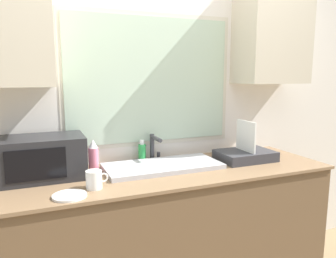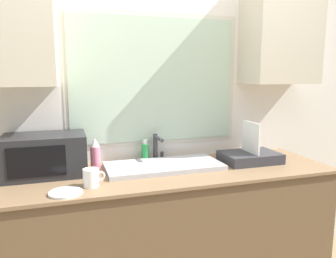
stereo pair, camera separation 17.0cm
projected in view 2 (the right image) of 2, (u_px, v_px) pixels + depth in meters
The scene contains 10 objects.
countertop at pixel (169, 236), 2.21m from camera, with size 2.18×0.69×0.92m.
wall_back at pixel (155, 91), 2.35m from camera, with size 6.00×0.38×2.60m.
sink_basin at pixel (164, 166), 2.19m from camera, with size 0.77×0.36×0.03m.
faucet at pixel (157, 145), 2.34m from camera, with size 0.08×0.19×0.20m.
microwave at pixel (45, 155), 2.02m from camera, with size 0.49×0.33×0.25m.
dish_rack at pixel (250, 156), 2.33m from camera, with size 0.40×0.28×0.29m.
spray_bottle at pixel (95, 154), 2.15m from camera, with size 0.06×0.06×0.21m.
soap_bottle at pixel (145, 152), 2.34m from camera, with size 0.05×0.05×0.16m.
mug_near_sink at pixel (91, 178), 1.82m from camera, with size 0.12×0.09×0.10m.
small_plate at pixel (66, 193), 1.72m from camera, with size 0.17×0.17×0.01m.
Camera 2 is at (-0.63, -1.64, 1.54)m, focal length 35.00 mm.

